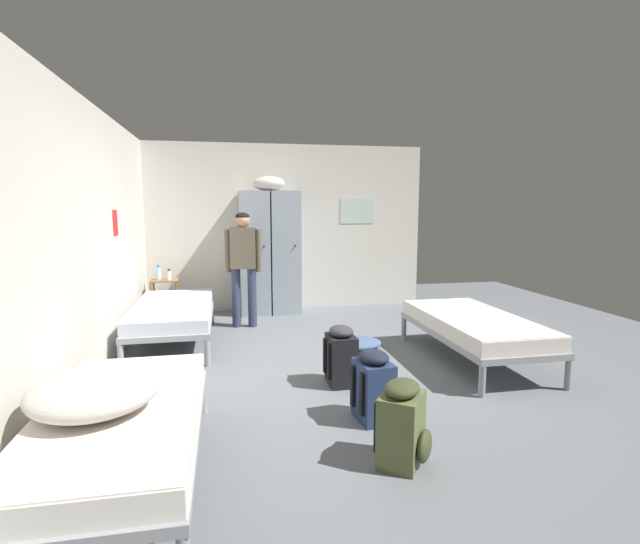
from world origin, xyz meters
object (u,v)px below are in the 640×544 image
bed_left_rear (173,312)px  bedding_heap (94,391)px  backpack_navy (375,387)px  person_traveler (243,259)px  water_bottle (159,273)px  bed_right (474,326)px  backpack_black (342,357)px  backpack_olive (403,425)px  shelf_unit (165,295)px  lotion_bottle (169,275)px  locker_bank (270,250)px  bed_left_front (121,423)px  clothes_pile_denim (358,343)px

bed_left_rear → bedding_heap: bedding_heap is taller
backpack_navy → person_traveler: bearing=105.5°
bedding_heap → water_bottle: size_ratio=3.44×
bedding_heap → water_bottle: water_bottle is taller
bed_right → backpack_black: bearing=-166.0°
backpack_olive → backpack_navy: (0.02, 0.65, 0.00)m
bed_left_rear → backpack_black: 2.36m
shelf_unit → bedding_heap: size_ratio=0.78×
shelf_unit → person_traveler: (1.11, -0.72, 0.59)m
bed_right → bedding_heap: (-3.30, -1.74, 0.22)m
bed_left_rear → backpack_navy: bearing=-54.8°
bed_right → backpack_olive: bearing=-129.4°
bedding_heap → water_bottle: bearing=92.7°
backpack_olive → backpack_navy: same height
lotion_bottle → shelf_unit: bearing=150.3°
locker_bank → shelf_unit: 1.66m
backpack_navy → water_bottle: bearing=118.2°
bed_left_front → backpack_olive: bearing=-3.5°
bed_left_rear → clothes_pile_denim: (2.11, -0.61, -0.32)m
locker_bank → bed_left_rear: size_ratio=1.09×
bed_right → backpack_olive: 2.33m
bed_right → bed_left_rear: 3.43m
bedding_heap → backpack_navy: bearing=17.5°
locker_bank → bed_left_front: bearing=-106.2°
bed_right → bed_left_front: bearing=-151.9°
backpack_navy → bed_left_rear: bearing=125.2°
water_bottle → bedding_heap: bearing=-87.3°
shelf_unit → lotion_bottle: (0.07, -0.04, 0.30)m
backpack_olive → backpack_navy: 0.65m
bed_right → water_bottle: 4.42m
bed_left_front → bed_left_rear: bearing=90.0°
clothes_pile_denim → locker_bank: bearing=111.7°
water_bottle → backpack_black: (1.99, -3.06, -0.41)m
bed_left_front → clothes_pile_denim: bearing=48.4°
bed_left_rear → backpack_navy: (1.72, -2.44, -0.12)m
bedding_heap → shelf_unit: bearing=91.7°
bedding_heap → lotion_bottle: size_ratio=4.48×
clothes_pile_denim → backpack_black: bearing=-113.1°
person_traveler → bedding_heap: bearing=-105.0°
clothes_pile_denim → water_bottle: bearing=140.7°
lotion_bottle → clothes_pile_denim: size_ratio=0.30×
person_traveler → bed_left_front: bearing=-103.3°
bed_left_front → shelf_unit: bearing=93.3°
backpack_olive → clothes_pile_denim: backpack_olive is taller
person_traveler → backpack_black: 2.54m
backpack_navy → bed_left_front: bearing=-162.5°
locker_bank → bed_left_front: size_ratio=1.09×
bed_left_rear → backpack_navy: size_ratio=3.45×
clothes_pile_denim → bed_left_rear: bearing=164.0°
locker_bank → backpack_olive: 4.61m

